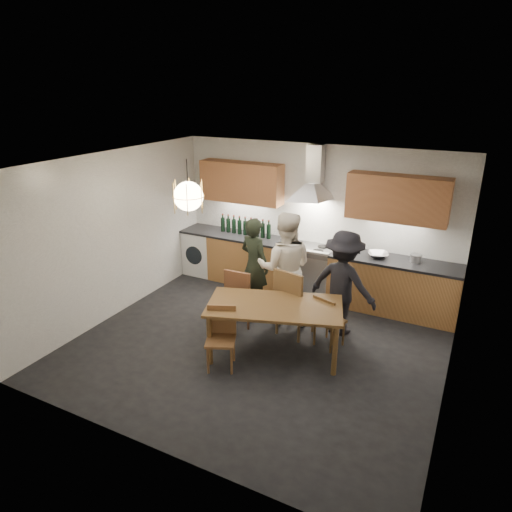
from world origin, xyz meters
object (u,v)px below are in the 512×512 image
at_px(person_left, 255,264).
at_px(person_mid, 285,268).
at_px(chair_front, 221,332).
at_px(stock_pot, 416,258).
at_px(chair_back_left, 240,293).
at_px(mixing_bowl, 378,255).
at_px(dining_table, 275,311).
at_px(wine_bottles, 245,226).
at_px(person_right, 343,283).

height_order(person_left, person_mid, person_mid).
bearing_deg(person_left, chair_front, 119.84).
height_order(person_mid, stock_pot, person_mid).
xyz_separation_m(chair_back_left, chair_front, (0.29, -1.05, -0.06)).
bearing_deg(chair_front, mixing_bowl, 37.64).
xyz_separation_m(dining_table, stock_pot, (1.47, 2.08, 0.29)).
height_order(mixing_bowl, wine_bottles, wine_bottles).
bearing_deg(stock_pot, mixing_bowl, -175.51).
bearing_deg(person_left, wine_bottles, -36.97).
xyz_separation_m(person_left, person_right, (1.51, -0.11, 0.01)).
xyz_separation_m(dining_table, mixing_bowl, (0.89, 2.04, 0.27)).
xyz_separation_m(dining_table, person_right, (0.63, 1.01, 0.13)).
bearing_deg(chair_front, dining_table, 22.36).
bearing_deg(person_right, chair_front, 63.53).
xyz_separation_m(chair_front, person_left, (-0.35, 1.65, 0.30)).
height_order(person_mid, person_right, person_mid).
distance_m(person_left, mixing_bowl, 2.00).
relative_size(chair_back_left, wine_bottles, 0.90).
relative_size(person_mid, person_right, 1.11).
relative_size(person_left, mixing_bowl, 4.79).
height_order(person_mid, wine_bottles, person_mid).
distance_m(stock_pot, wine_bottles, 3.04).
bearing_deg(person_mid, stock_pot, -167.23).
bearing_deg(person_right, stock_pot, -117.73).
bearing_deg(chair_front, chair_back_left, 81.83).
distance_m(chair_back_left, stock_pot, 2.80).
relative_size(person_right, stock_pot, 9.20).
xyz_separation_m(mixing_bowl, stock_pot, (0.58, 0.05, 0.02)).
xyz_separation_m(person_mid, stock_pot, (1.74, 1.13, 0.08)).
relative_size(person_left, stock_pot, 9.04).
distance_m(chair_back_left, person_left, 0.66).
height_order(person_right, mixing_bowl, person_right).
xyz_separation_m(chair_back_left, wine_bottles, (-0.76, 1.59, 0.53)).
height_order(person_left, stock_pot, person_left).
distance_m(chair_back_left, person_mid, 0.78).
relative_size(dining_table, mixing_bowl, 6.08).
xyz_separation_m(chair_front, wine_bottles, (-1.05, 2.63, 0.59)).
relative_size(dining_table, person_right, 1.25).
xyz_separation_m(chair_back_left, person_left, (-0.07, 0.61, 0.25)).
bearing_deg(dining_table, wine_bottles, 108.49).
relative_size(chair_front, person_right, 0.52).
bearing_deg(chair_back_left, mixing_bowl, -140.48).
relative_size(mixing_bowl, wine_bottles, 0.31).
bearing_deg(person_right, chair_back_left, 29.29).
height_order(chair_front, mixing_bowl, mixing_bowl).
bearing_deg(stock_pot, chair_front, -127.22).
distance_m(chair_front, mixing_bowl, 2.97).
height_order(chair_back_left, person_left, person_left).
distance_m(dining_table, wine_bottles, 2.65).
height_order(chair_back_left, person_right, person_right).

